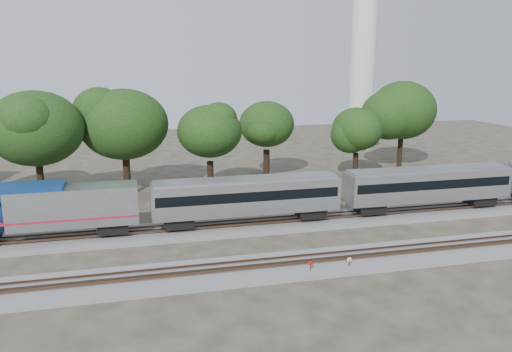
{
  "coord_description": "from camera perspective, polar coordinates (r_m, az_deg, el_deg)",
  "views": [
    {
      "loc": [
        -9.7,
        -38.09,
        15.49
      ],
      "look_at": [
        0.88,
        5.0,
        5.29
      ],
      "focal_mm": 35.0,
      "sensor_mm": 36.0,
      "label": 1
    }
  ],
  "objects": [
    {
      "name": "tree_4",
      "position": [
        57.83,
        -5.34,
        5.09
      ],
      "size": [
        7.79,
        7.79,
        10.99
      ],
      "color": "black",
      "rests_on": "ground"
    },
    {
      "name": "tree_3",
      "position": [
        59.61,
        -14.86,
        5.7
      ],
      "size": [
        8.58,
        8.58,
        12.1
      ],
      "color": "black",
      "rests_on": "ground"
    },
    {
      "name": "tree_5",
      "position": [
        66.04,
        1.22,
        5.92
      ],
      "size": [
        7.57,
        7.57,
        10.67
      ],
      "color": "black",
      "rests_on": "ground"
    },
    {
      "name": "track_near",
      "position": [
        38.6,
        1.95,
        -10.39
      ],
      "size": [
        160.0,
        5.0,
        0.73
      ],
      "color": "slate",
      "rests_on": "ground"
    },
    {
      "name": "switch_lever",
      "position": [
        39.09,
        11.85,
        -10.46
      ],
      "size": [
        0.53,
        0.36,
        0.3
      ],
      "primitive_type": "cube",
      "rotation": [
        0.0,
        0.0,
        0.12
      ],
      "color": "#512D19",
      "rests_on": "ground"
    },
    {
      "name": "tree_6",
      "position": [
        66.57,
        11.47,
        5.25
      ],
      "size": [
        7.02,
        7.02,
        9.89
      ],
      "color": "black",
      "rests_on": "ground"
    },
    {
      "name": "tree_7",
      "position": [
        76.09,
        16.41,
        7.22
      ],
      "size": [
        8.75,
        8.75,
        12.33
      ],
      "color": "black",
      "rests_on": "ground"
    },
    {
      "name": "switch_stand_white",
      "position": [
        38.8,
        10.6,
        -9.68
      ],
      "size": [
        0.35,
        0.07,
        1.11
      ],
      "rotation": [
        0.0,
        0.0,
        0.06
      ],
      "color": "#512D19",
      "rests_on": "ground"
    },
    {
      "name": "track_far",
      "position": [
        47.67,
        -1.32,
        -5.77
      ],
      "size": [
        160.0,
        5.0,
        0.73
      ],
      "color": "slate",
      "rests_on": "ground"
    },
    {
      "name": "train",
      "position": [
        59.91,
        26.82,
        -0.27
      ],
      "size": [
        110.91,
        3.17,
        4.67
      ],
      "color": "silver",
      "rests_on": "ground"
    },
    {
      "name": "switch_stand_red",
      "position": [
        37.67,
        6.23,
        -10.22
      ],
      "size": [
        0.35,
        0.16,
        1.13
      ],
      "rotation": [
        0.0,
        0.0,
        -0.36
      ],
      "color": "#512D19",
      "rests_on": "ground"
    },
    {
      "name": "tree_2",
      "position": [
        57.87,
        -23.89,
        4.96
      ],
      "size": [
        8.72,
        8.72,
        12.3
      ],
      "color": "black",
      "rests_on": "ground"
    },
    {
      "name": "ground",
      "position": [
        42.25,
        0.46,
        -8.57
      ],
      "size": [
        160.0,
        160.0,
        0.0
      ],
      "primitive_type": "plane",
      "color": "#383328",
      "rests_on": "ground"
    }
  ]
}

